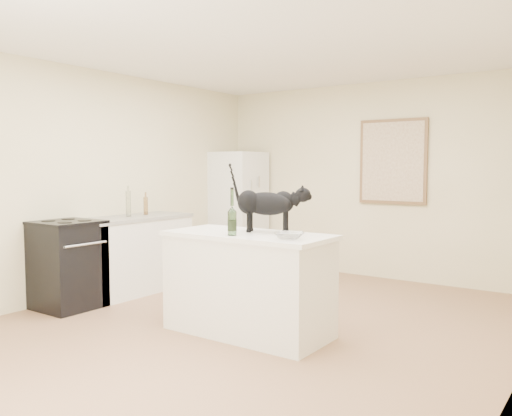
% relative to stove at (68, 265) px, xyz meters
% --- Properties ---
extents(floor, '(5.50, 5.50, 0.00)m').
position_rel_stove_xyz_m(floor, '(1.95, 0.60, -0.45)').
color(floor, '#90684D').
rests_on(floor, ground).
extents(ceiling, '(5.50, 5.50, 0.00)m').
position_rel_stove_xyz_m(ceiling, '(1.95, 0.60, 2.15)').
color(ceiling, white).
rests_on(ceiling, ground).
extents(wall_back, '(4.50, 0.00, 4.50)m').
position_rel_stove_xyz_m(wall_back, '(1.95, 3.35, 0.85)').
color(wall_back, beige).
rests_on(wall_back, ground).
extents(wall_left, '(0.00, 5.50, 5.50)m').
position_rel_stove_xyz_m(wall_left, '(-0.30, 0.60, 0.85)').
color(wall_left, beige).
rests_on(wall_left, ground).
extents(island_base, '(1.44, 0.67, 0.86)m').
position_rel_stove_xyz_m(island_base, '(2.05, 0.40, -0.02)').
color(island_base, white).
rests_on(island_base, floor).
extents(island_top, '(1.50, 0.70, 0.04)m').
position_rel_stove_xyz_m(island_top, '(2.05, 0.40, 0.43)').
color(island_top, white).
rests_on(island_top, island_base).
extents(left_cabinets, '(0.60, 1.40, 0.86)m').
position_rel_stove_xyz_m(left_cabinets, '(0.00, 0.90, -0.02)').
color(left_cabinets, white).
rests_on(left_cabinets, floor).
extents(left_countertop, '(0.62, 1.44, 0.04)m').
position_rel_stove_xyz_m(left_countertop, '(0.00, 0.90, 0.43)').
color(left_countertop, gray).
rests_on(left_countertop, left_cabinets).
extents(stove, '(0.60, 0.60, 0.90)m').
position_rel_stove_xyz_m(stove, '(0.00, 0.00, 0.00)').
color(stove, black).
rests_on(stove, floor).
extents(fridge, '(0.68, 0.68, 1.70)m').
position_rel_stove_xyz_m(fridge, '(0.00, 2.95, 0.40)').
color(fridge, white).
rests_on(fridge, floor).
extents(artwork_frame, '(0.90, 0.03, 1.10)m').
position_rel_stove_xyz_m(artwork_frame, '(2.25, 3.32, 1.10)').
color(artwork_frame, brown).
rests_on(artwork_frame, wall_back).
extents(artwork_canvas, '(0.82, 0.00, 1.02)m').
position_rel_stove_xyz_m(artwork_canvas, '(2.25, 3.30, 1.10)').
color(artwork_canvas, beige).
rests_on(artwork_canvas, wall_back).
extents(black_cat, '(0.67, 0.44, 0.46)m').
position_rel_stove_xyz_m(black_cat, '(2.14, 0.55, 0.68)').
color(black_cat, black).
rests_on(black_cat, island_top).
extents(wine_bottle, '(0.09, 0.09, 0.36)m').
position_rel_stove_xyz_m(wine_bottle, '(2.04, 0.19, 0.63)').
color(wine_bottle, '#224F1F').
rests_on(wine_bottle, island_top).
extents(glass_bowl, '(0.32, 0.32, 0.06)m').
position_rel_stove_xyz_m(glass_bowl, '(2.56, 0.25, 0.48)').
color(glass_bowl, white).
rests_on(glass_bowl, island_top).
extents(fridge_paper, '(0.06, 0.12, 0.17)m').
position_rel_stove_xyz_m(fridge_paper, '(0.34, 3.02, 0.81)').
color(fridge_paper, beige).
rests_on(fridge_paper, fridge).
extents(counter_bottle_cluster, '(0.07, 0.34, 0.30)m').
position_rel_stove_xyz_m(counter_bottle_cluster, '(-0.02, 0.96, 0.58)').
color(counter_bottle_cluster, brown).
rests_on(counter_bottle_cluster, left_countertop).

